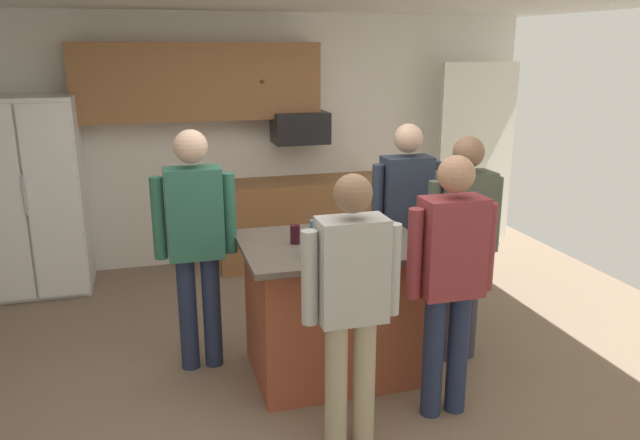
{
  "coord_description": "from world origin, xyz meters",
  "views": [
    {
      "loc": [
        -0.94,
        -3.72,
        2.26
      ],
      "look_at": [
        0.23,
        0.41,
        1.05
      ],
      "focal_mm": 34.68,
      "sensor_mm": 36.0,
      "label": 1
    }
  ],
  "objects_px": {
    "glass_short_whisky": "(307,248)",
    "person_guest_by_door": "(463,235)",
    "person_elder_center": "(450,271)",
    "mug_ceramic_white": "(315,227)",
    "glass_dark_ale": "(295,234)",
    "tumbler_amber": "(346,233)",
    "person_guest_left": "(405,214)",
    "person_host_foreground": "(351,296)",
    "kitchen_island": "(332,307)",
    "glass_stout_tall": "(365,225)",
    "refrigerator": "(33,196)",
    "microwave_over_range": "(300,128)",
    "person_guest_right": "(196,235)"
  },
  "relations": [
    {
      "from": "glass_short_whisky",
      "to": "person_guest_by_door",
      "type": "bearing_deg",
      "value": 9.23
    },
    {
      "from": "person_elder_center",
      "to": "mug_ceramic_white",
      "type": "xyz_separation_m",
      "value": [
        -0.59,
        0.91,
        0.07
      ]
    },
    {
      "from": "glass_dark_ale",
      "to": "tumbler_amber",
      "type": "height_order",
      "value": "glass_dark_ale"
    },
    {
      "from": "tumbler_amber",
      "to": "person_guest_left",
      "type": "bearing_deg",
      "value": 38.77
    },
    {
      "from": "tumbler_amber",
      "to": "glass_dark_ale",
      "type": "bearing_deg",
      "value": 168.59
    },
    {
      "from": "person_host_foreground",
      "to": "kitchen_island",
      "type": "bearing_deg",
      "value": 0.0
    },
    {
      "from": "person_guest_left",
      "to": "person_guest_by_door",
      "type": "bearing_deg",
      "value": 75.76
    },
    {
      "from": "mug_ceramic_white",
      "to": "glass_stout_tall",
      "type": "bearing_deg",
      "value": -23.75
    },
    {
      "from": "glass_stout_tall",
      "to": "kitchen_island",
      "type": "bearing_deg",
      "value": -164.24
    },
    {
      "from": "mug_ceramic_white",
      "to": "kitchen_island",
      "type": "bearing_deg",
      "value": -74.93
    },
    {
      "from": "mug_ceramic_white",
      "to": "glass_stout_tall",
      "type": "relative_size",
      "value": 0.78
    },
    {
      "from": "refrigerator",
      "to": "glass_short_whisky",
      "type": "height_order",
      "value": "refrigerator"
    },
    {
      "from": "glass_dark_ale",
      "to": "glass_stout_tall",
      "type": "height_order",
      "value": "glass_stout_tall"
    },
    {
      "from": "refrigerator",
      "to": "person_host_foreground",
      "type": "height_order",
      "value": "refrigerator"
    },
    {
      "from": "refrigerator",
      "to": "tumbler_amber",
      "type": "bearing_deg",
      "value": -44.8
    },
    {
      "from": "person_guest_left",
      "to": "tumbler_amber",
      "type": "xyz_separation_m",
      "value": [
        -0.67,
        -0.54,
        0.06
      ]
    },
    {
      "from": "refrigerator",
      "to": "kitchen_island",
      "type": "distance_m",
      "value": 3.21
    },
    {
      "from": "kitchen_island",
      "to": "person_host_foreground",
      "type": "distance_m",
      "value": 0.94
    },
    {
      "from": "person_host_foreground",
      "to": "glass_dark_ale",
      "type": "distance_m",
      "value": 0.87
    },
    {
      "from": "kitchen_island",
      "to": "mug_ceramic_white",
      "type": "bearing_deg",
      "value": 105.07
    },
    {
      "from": "tumbler_amber",
      "to": "mug_ceramic_white",
      "type": "height_order",
      "value": "tumbler_amber"
    },
    {
      "from": "person_host_foreground",
      "to": "mug_ceramic_white",
      "type": "relative_size",
      "value": 13.27
    },
    {
      "from": "glass_stout_tall",
      "to": "person_guest_left",
      "type": "bearing_deg",
      "value": 41.22
    },
    {
      "from": "microwave_over_range",
      "to": "person_guest_left",
      "type": "height_order",
      "value": "person_guest_left"
    },
    {
      "from": "glass_short_whisky",
      "to": "glass_stout_tall",
      "type": "xyz_separation_m",
      "value": [
        0.5,
        0.33,
        0.02
      ]
    },
    {
      "from": "person_guest_left",
      "to": "person_host_foreground",
      "type": "height_order",
      "value": "person_guest_left"
    },
    {
      "from": "person_elder_center",
      "to": "glass_short_whisky",
      "type": "bearing_deg",
      "value": 22.76
    },
    {
      "from": "refrigerator",
      "to": "glass_short_whisky",
      "type": "bearing_deg",
      "value": -51.77
    },
    {
      "from": "glass_dark_ale",
      "to": "person_guest_left",
      "type": "bearing_deg",
      "value": 25.11
    },
    {
      "from": "refrigerator",
      "to": "person_host_foreground",
      "type": "distance_m",
      "value": 3.73
    },
    {
      "from": "refrigerator",
      "to": "person_guest_by_door",
      "type": "xyz_separation_m",
      "value": [
        3.19,
        -2.32,
        0.04
      ]
    },
    {
      "from": "microwave_over_range",
      "to": "kitchen_island",
      "type": "height_order",
      "value": "microwave_over_range"
    },
    {
      "from": "person_host_foreground",
      "to": "glass_stout_tall",
      "type": "distance_m",
      "value": 0.99
    },
    {
      "from": "person_host_foreground",
      "to": "mug_ceramic_white",
      "type": "distance_m",
      "value": 1.05
    },
    {
      "from": "person_guest_by_door",
      "to": "glass_dark_ale",
      "type": "distance_m",
      "value": 1.22
    },
    {
      "from": "kitchen_island",
      "to": "tumbler_amber",
      "type": "relative_size",
      "value": 9.78
    },
    {
      "from": "person_host_foreground",
      "to": "glass_short_whisky",
      "type": "height_order",
      "value": "person_host_foreground"
    },
    {
      "from": "glass_short_whisky",
      "to": "glass_dark_ale",
      "type": "bearing_deg",
      "value": 91.35
    },
    {
      "from": "microwave_over_range",
      "to": "glass_short_whisky",
      "type": "bearing_deg",
      "value": -103.12
    },
    {
      "from": "kitchen_island",
      "to": "glass_short_whisky",
      "type": "height_order",
      "value": "glass_short_whisky"
    },
    {
      "from": "kitchen_island",
      "to": "glass_stout_tall",
      "type": "height_order",
      "value": "glass_stout_tall"
    },
    {
      "from": "microwave_over_range",
      "to": "mug_ceramic_white",
      "type": "bearing_deg",
      "value": -101.23
    },
    {
      "from": "person_guest_left",
      "to": "mug_ceramic_white",
      "type": "bearing_deg",
      "value": -14.01
    },
    {
      "from": "refrigerator",
      "to": "microwave_over_range",
      "type": "relative_size",
      "value": 3.28
    },
    {
      "from": "person_elder_center",
      "to": "tumbler_amber",
      "type": "xyz_separation_m",
      "value": [
        -0.45,
        0.66,
        0.08
      ]
    },
    {
      "from": "refrigerator",
      "to": "microwave_over_range",
      "type": "distance_m",
      "value": 2.66
    },
    {
      "from": "person_host_foreground",
      "to": "mug_ceramic_white",
      "type": "height_order",
      "value": "person_host_foreground"
    },
    {
      "from": "tumbler_amber",
      "to": "person_guest_by_door",
      "type": "bearing_deg",
      "value": -1.69
    },
    {
      "from": "person_guest_right",
      "to": "person_elder_center",
      "type": "distance_m",
      "value": 1.75
    },
    {
      "from": "person_guest_by_door",
      "to": "glass_dark_ale",
      "type": "xyz_separation_m",
      "value": [
        -1.21,
        0.09,
        0.08
      ]
    }
  ]
}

